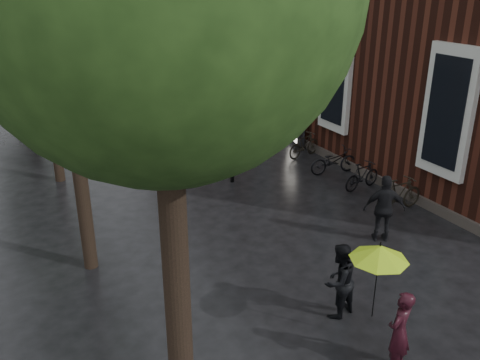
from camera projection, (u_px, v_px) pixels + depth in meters
person_burgundy at (399, 332)px, 8.69m from camera, size 0.67×0.55×1.56m
person_black at (339, 281)px, 10.10m from camera, size 0.90×0.78×1.60m
lime_umbrella at (379, 253)px, 8.96m from camera, size 1.07×1.07×1.58m
pedestrian_walking at (384, 209)px, 12.98m from camera, size 1.13×0.91×1.80m
parked_bicycles at (272, 131)px, 20.82m from camera, size 2.12×14.98×1.04m
ad_lightbox at (296, 120)px, 20.38m from camera, size 0.31×1.38×2.08m
lamp_post at (232, 99)px, 15.96m from camera, size 0.24×0.24×4.66m
cycle_sign at (66, 97)px, 21.18m from camera, size 0.14×0.47×2.57m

